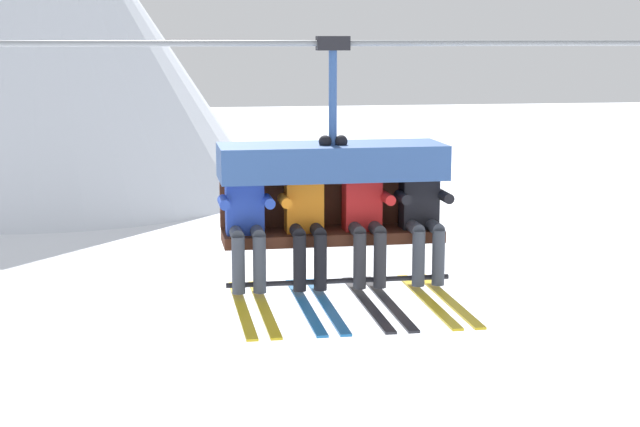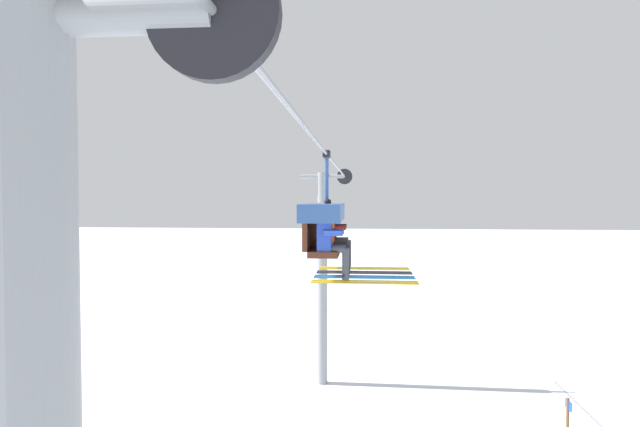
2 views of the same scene
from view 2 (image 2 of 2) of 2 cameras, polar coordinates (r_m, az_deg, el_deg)
The scene contains 8 objects.
lift_tower_far at distance 18.27m, azimuth 0.35°, elevation -6.73°, with size 0.36×1.88×7.85m.
lift_cable at distance 10.07m, azimuth 1.29°, elevation 6.15°, with size 17.98×0.05×0.05m.
chairlift_chair at distance 8.73m, azimuth 0.28°, elevation -0.79°, with size 1.96×0.74×2.08m.
skier_blue at distance 7.97m, azimuth 1.43°, elevation -3.15°, with size 0.46×1.70×1.23m.
skier_orange at distance 8.48m, azimuth 1.59°, elevation -2.70°, with size 0.48×1.70×1.34m.
skier_red at distance 8.98m, azimuth 1.77°, elevation -2.45°, with size 0.48×1.70×1.34m.
skier_black at distance 9.50m, azimuth 1.97°, elevation -2.34°, with size 0.46×1.70×1.23m.
trail_sign at distance 15.48m, azimuth 26.45°, elevation -20.78°, with size 0.36×0.08×1.60m.
Camera 2 is at (-8.33, -1.41, 6.81)m, focal length 28.00 mm.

